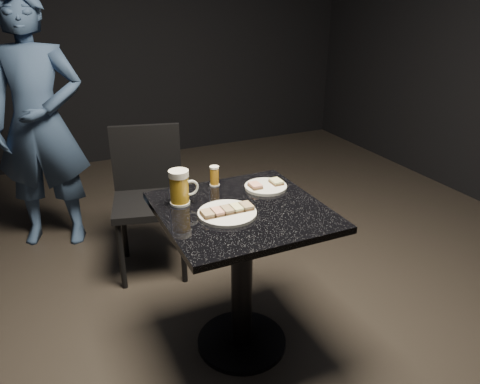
% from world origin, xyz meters
% --- Properties ---
extents(floor, '(6.00, 6.00, 0.00)m').
position_xyz_m(floor, '(0.00, 0.00, 0.00)').
color(floor, black).
rests_on(floor, ground).
extents(plate_large, '(0.25, 0.25, 0.01)m').
position_xyz_m(plate_large, '(-0.08, -0.03, 0.76)').
color(plate_large, silver).
rests_on(plate_large, table).
extents(plate_small, '(0.20, 0.20, 0.01)m').
position_xyz_m(plate_small, '(0.20, 0.15, 0.76)').
color(plate_small, silver).
rests_on(plate_small, table).
extents(patron, '(0.70, 0.57, 1.65)m').
position_xyz_m(patron, '(-0.73, 1.51, 0.82)').
color(patron, navy).
rests_on(patron, floor).
extents(table, '(0.70, 0.70, 0.75)m').
position_xyz_m(table, '(0.00, 0.00, 0.51)').
color(table, black).
rests_on(table, floor).
extents(beer_mug, '(0.13, 0.09, 0.16)m').
position_xyz_m(beer_mug, '(-0.23, 0.16, 0.83)').
color(beer_mug, white).
rests_on(beer_mug, table).
extents(beer_tumbler, '(0.05, 0.05, 0.10)m').
position_xyz_m(beer_tumbler, '(-0.01, 0.29, 0.80)').
color(beer_tumbler, silver).
rests_on(beer_tumbler, table).
extents(chair, '(0.51, 0.51, 0.88)m').
position_xyz_m(chair, '(-0.20, 0.91, 0.50)').
color(chair, black).
rests_on(chair, floor).
extents(canapes_on_plate_large, '(0.23, 0.07, 0.02)m').
position_xyz_m(canapes_on_plate_large, '(-0.08, -0.03, 0.77)').
color(canapes_on_plate_large, '#4C3521').
rests_on(canapes_on_plate_large, plate_large).
extents(canapes_on_plate_small, '(0.16, 0.07, 0.02)m').
position_xyz_m(canapes_on_plate_small, '(0.20, 0.15, 0.77)').
color(canapes_on_plate_small, '#4C3521').
rests_on(canapes_on_plate_small, plate_small).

